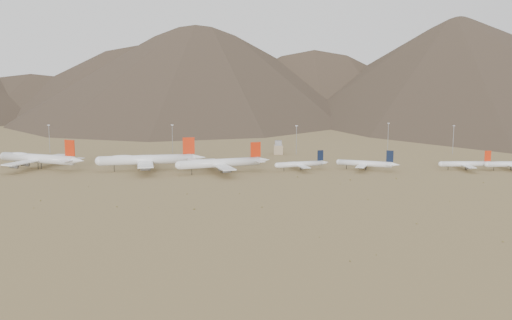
{
  "coord_description": "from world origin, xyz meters",
  "views": [
    {
      "loc": [
        17.32,
        -379.99,
        69.5
      ],
      "look_at": [
        11.53,
        30.0,
        8.17
      ],
      "focal_mm": 40.0,
      "sensor_mm": 36.0,
      "label": 1
    }
  ],
  "objects_px": {
    "widebody_west": "(38,158)",
    "widebody_centre": "(147,160)",
    "control_tower": "(278,148)",
    "widebody_east": "(220,163)",
    "narrowbody_a": "(301,164)",
    "narrowbody_b": "(366,164)"
  },
  "relations": [
    {
      "from": "widebody_east",
      "to": "narrowbody_b",
      "type": "height_order",
      "value": "widebody_east"
    },
    {
      "from": "widebody_west",
      "to": "widebody_centre",
      "type": "bearing_deg",
      "value": 15.98
    },
    {
      "from": "widebody_east",
      "to": "narrowbody_a",
      "type": "relative_size",
      "value": 1.63
    },
    {
      "from": "widebody_west",
      "to": "widebody_centre",
      "type": "height_order",
      "value": "widebody_centre"
    },
    {
      "from": "widebody_centre",
      "to": "control_tower",
      "type": "height_order",
      "value": "widebody_centre"
    },
    {
      "from": "widebody_west",
      "to": "widebody_east",
      "type": "distance_m",
      "value": 137.94
    },
    {
      "from": "widebody_centre",
      "to": "widebody_west",
      "type": "bearing_deg",
      "value": 163.07
    },
    {
      "from": "widebody_west",
      "to": "narrowbody_b",
      "type": "relative_size",
      "value": 1.65
    },
    {
      "from": "widebody_east",
      "to": "narrowbody_b",
      "type": "xyz_separation_m",
      "value": [
        106.65,
        12.95,
        -2.26
      ]
    },
    {
      "from": "widebody_east",
      "to": "control_tower",
      "type": "bearing_deg",
      "value": 44.77
    },
    {
      "from": "widebody_east",
      "to": "widebody_centre",
      "type": "bearing_deg",
      "value": 149.32
    },
    {
      "from": "widebody_centre",
      "to": "narrowbody_a",
      "type": "bearing_deg",
      "value": -10.63
    },
    {
      "from": "widebody_east",
      "to": "control_tower",
      "type": "distance_m",
      "value": 107.58
    },
    {
      "from": "widebody_centre",
      "to": "control_tower",
      "type": "xyz_separation_m",
      "value": [
        98.11,
        89.11,
        -2.89
      ]
    },
    {
      "from": "widebody_west",
      "to": "widebody_east",
      "type": "xyz_separation_m",
      "value": [
        137.05,
        -15.62,
        -0.66
      ]
    },
    {
      "from": "widebody_centre",
      "to": "control_tower",
      "type": "distance_m",
      "value": 132.57
    },
    {
      "from": "widebody_centre",
      "to": "widebody_east",
      "type": "height_order",
      "value": "widebody_centre"
    },
    {
      "from": "narrowbody_a",
      "to": "control_tower",
      "type": "relative_size",
      "value": 3.44
    },
    {
      "from": "widebody_west",
      "to": "widebody_centre",
      "type": "relative_size",
      "value": 0.93
    },
    {
      "from": "narrowbody_a",
      "to": "widebody_centre",
      "type": "bearing_deg",
      "value": 162.78
    },
    {
      "from": "widebody_west",
      "to": "narrowbody_a",
      "type": "xyz_separation_m",
      "value": [
        195.68,
        -2.99,
        -3.33
      ]
    },
    {
      "from": "control_tower",
      "to": "widebody_centre",
      "type": "bearing_deg",
      "value": -137.75
    }
  ]
}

